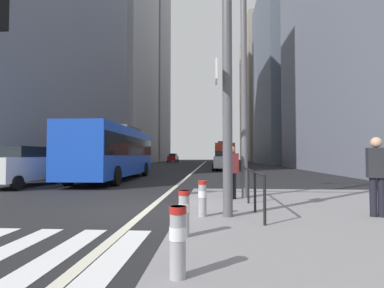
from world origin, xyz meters
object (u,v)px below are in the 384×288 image
(car_oncoming_mid, at_px, (173,158))
(bollard_left, at_px, (184,211))
(street_lamp_post, at_px, (244,40))
(pedestrian_waiting, at_px, (232,170))
(city_bus_red_distant, at_px, (222,154))
(car_receding_near, at_px, (225,161))
(city_bus_red_receding, at_px, (224,153))
(sedan_white_oncoming, at_px, (20,166))
(bollard_right, at_px, (202,196))
(car_receding_far, at_px, (223,161))
(pedestrian_walking, at_px, (377,172))
(traffic_signal_gantry, at_px, (144,44))
(city_bus_blue_oncoming, at_px, (114,150))
(bollard_front, at_px, (178,238))

(car_oncoming_mid, distance_m, bollard_left, 62.05)
(street_lamp_post, bearing_deg, pedestrian_waiting, -142.33)
(city_bus_red_distant, relative_size, car_receding_near, 2.56)
(city_bus_red_receding, height_order, car_oncoming_mid, city_bus_red_receding)
(sedan_white_oncoming, xyz_separation_m, pedestrian_waiting, (9.87, -4.47, 0.07))
(city_bus_red_distant, height_order, bollard_right, city_bus_red_distant)
(car_receding_far, bearing_deg, pedestrian_walking, -83.32)
(traffic_signal_gantry, relative_size, street_lamp_post, 0.75)
(street_lamp_post, distance_m, pedestrian_waiting, 4.26)
(traffic_signal_gantry, bearing_deg, bollard_left, -57.30)
(street_lamp_post, bearing_deg, city_bus_blue_oncoming, 130.35)
(street_lamp_post, xyz_separation_m, bollard_front, (-1.41, -6.43, -4.69))
(sedan_white_oncoming, bearing_deg, car_receding_near, 58.16)
(pedestrian_waiting, relative_size, pedestrian_walking, 0.93)
(bollard_front, height_order, pedestrian_walking, pedestrian_walking)
(traffic_signal_gantry, relative_size, bollard_left, 7.80)
(city_bus_red_receding, relative_size, city_bus_red_distant, 1.01)
(street_lamp_post, relative_size, pedestrian_waiting, 4.86)
(bollard_right, bearing_deg, car_receding_far, 87.09)
(bollard_front, xyz_separation_m, pedestrian_waiting, (0.98, 6.10, 0.47))
(traffic_signal_gantry, relative_size, bollard_front, 7.59)
(city_bus_red_distant, distance_m, bollard_front, 62.78)
(bollard_left, height_order, pedestrian_waiting, pedestrian_waiting)
(pedestrian_walking, bearing_deg, city_bus_red_receding, 93.21)
(city_bus_blue_oncoming, relative_size, car_receding_near, 2.51)
(car_receding_far, xyz_separation_m, bollard_front, (-1.33, -26.56, -0.40))
(bollard_left, bearing_deg, city_bus_blue_oncoming, 113.11)
(bollard_right, bearing_deg, city_bus_red_distant, 87.92)
(sedan_white_oncoming, xyz_separation_m, bollard_right, (9.05, -7.18, -0.40))
(traffic_signal_gantry, xyz_separation_m, bollard_left, (1.09, -1.70, -3.51))
(city_bus_red_distant, bearing_deg, street_lamp_post, -90.92)
(city_bus_red_distant, height_order, traffic_signal_gantry, traffic_signal_gantry)
(city_bus_red_distant, bearing_deg, car_receding_near, -91.09)
(city_bus_blue_oncoming, xyz_separation_m, bollard_front, (5.66, -14.74, -1.24))
(city_bus_red_receding, xyz_separation_m, pedestrian_walking, (2.04, -36.45, -0.70))
(city_bus_blue_oncoming, bearing_deg, traffic_signal_gantry, -68.47)
(sedan_white_oncoming, bearing_deg, bollard_left, -45.23)
(bollard_left, bearing_deg, bollard_right, 81.60)
(city_bus_red_distant, height_order, car_oncoming_mid, city_bus_red_distant)
(city_bus_red_receding, bearing_deg, car_oncoming_mid, 114.34)
(city_bus_red_distant, xyz_separation_m, bollard_right, (-2.15, -59.34, -1.24))
(bollard_front, bearing_deg, street_lamp_post, 77.66)
(city_bus_blue_oncoming, distance_m, street_lamp_post, 11.44)
(car_oncoming_mid, height_order, bollard_front, car_oncoming_mid)
(street_lamp_post, bearing_deg, car_oncoming_mid, 99.88)
(pedestrian_walking, bearing_deg, street_lamp_post, 132.85)
(car_receding_far, distance_m, traffic_signal_gantry, 23.50)
(bollard_left, xyz_separation_m, pedestrian_waiting, (1.08, 4.40, 0.48))
(sedan_white_oncoming, xyz_separation_m, city_bus_red_receding, (10.87, 29.48, 0.85))
(sedan_white_oncoming, height_order, car_receding_near, same)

